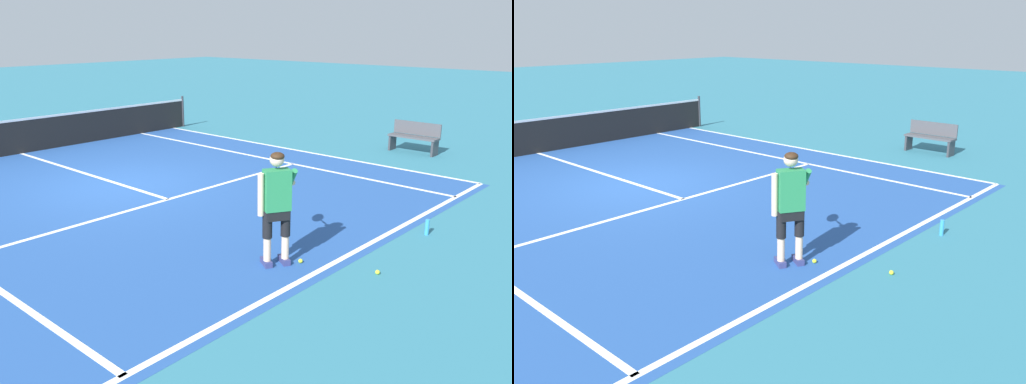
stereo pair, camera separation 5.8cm
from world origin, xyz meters
TOP-DOWN VIEW (x-y plane):
  - ground_plane at (0.00, 0.00)m, footprint 80.00×80.00m
  - court_inner_surface at (0.00, -0.58)m, footprint 10.98×11.13m
  - line_baseline at (0.00, -5.95)m, footprint 10.98×0.10m
  - line_service at (0.00, -1.62)m, footprint 8.23×0.10m
  - line_centre_service at (0.00, 1.58)m, footprint 0.10×6.40m
  - line_singles_right at (4.12, -0.58)m, footprint 0.10×10.73m
  - line_doubles_right at (5.49, -0.58)m, footprint 0.10×10.73m
  - tennis_net at (0.00, 4.78)m, footprint 11.96×0.08m
  - tennis_player at (-0.98, -5.32)m, footprint 1.05×0.90m
  - tennis_ball_near_feet at (-0.70, -5.57)m, footprint 0.07×0.07m
  - tennis_ball_by_baseline at (-0.28, -6.63)m, footprint 0.07×0.07m
  - courtside_bench at (7.47, -3.30)m, footprint 0.40×1.40m
  - water_bottle at (1.66, -6.45)m, footprint 0.07×0.07m

SIDE VIEW (x-z plane):
  - ground_plane at x=0.00m, z-range 0.00..0.00m
  - court_inner_surface at x=0.00m, z-range 0.00..0.00m
  - line_baseline at x=0.00m, z-range 0.00..0.01m
  - line_service at x=0.00m, z-range 0.00..0.01m
  - line_centre_service at x=0.00m, z-range 0.00..0.01m
  - line_singles_right at x=4.12m, z-range 0.00..0.01m
  - line_doubles_right at x=5.49m, z-range 0.00..0.01m
  - tennis_ball_near_feet at x=-0.70m, z-range 0.00..0.07m
  - tennis_ball_by_baseline at x=-0.28m, z-range 0.00..0.07m
  - water_bottle at x=1.66m, z-range 0.00..0.27m
  - courtside_bench at x=7.47m, z-range 0.03..0.88m
  - tennis_net at x=0.00m, z-range -0.04..1.03m
  - tennis_player at x=-0.98m, z-range 0.13..1.85m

